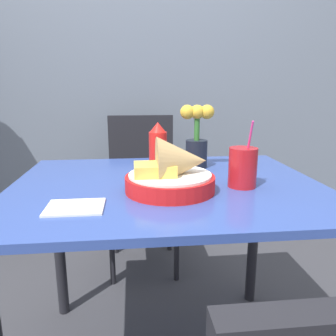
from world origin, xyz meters
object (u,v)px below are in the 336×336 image
object	(u,v)px
food_basket	(174,173)
flower_vase	(197,137)
chair_far_window	(142,177)
ketchup_bottle	(158,148)
drink_cup	(243,169)

from	to	relation	value
food_basket	flower_vase	world-z (taller)	flower_vase
chair_far_window	ketchup_bottle	xyz separation A→B (m)	(0.05, -0.69, 0.31)
food_basket	flower_vase	size ratio (longest dim) A/B	1.11
chair_far_window	drink_cup	size ratio (longest dim) A/B	4.10
ketchup_bottle	flower_vase	xyz separation A→B (m)	(0.16, 0.05, 0.03)
chair_far_window	ketchup_bottle	distance (m)	0.75
flower_vase	drink_cup	bearing A→B (deg)	-70.76
food_basket	ketchup_bottle	distance (m)	0.27
ketchup_bottle	drink_cup	size ratio (longest dim) A/B	0.87
food_basket	ketchup_bottle	world-z (taller)	ketchup_bottle
ketchup_bottle	flower_vase	distance (m)	0.17
ketchup_bottle	drink_cup	distance (m)	0.36
food_basket	drink_cup	xyz separation A→B (m)	(0.23, 0.02, 0.00)
chair_far_window	flower_vase	size ratio (longest dim) A/B	3.56
food_basket	chair_far_window	bearing A→B (deg)	94.69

